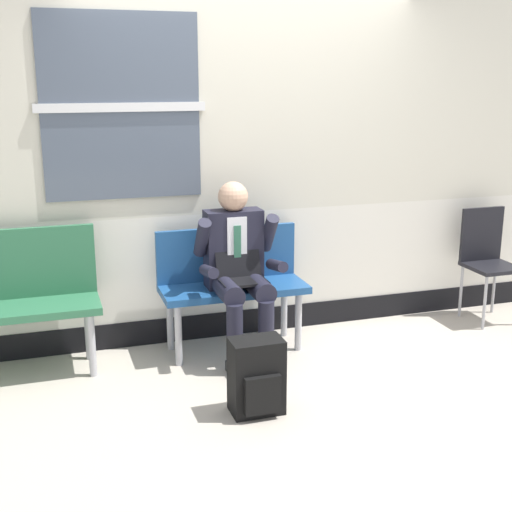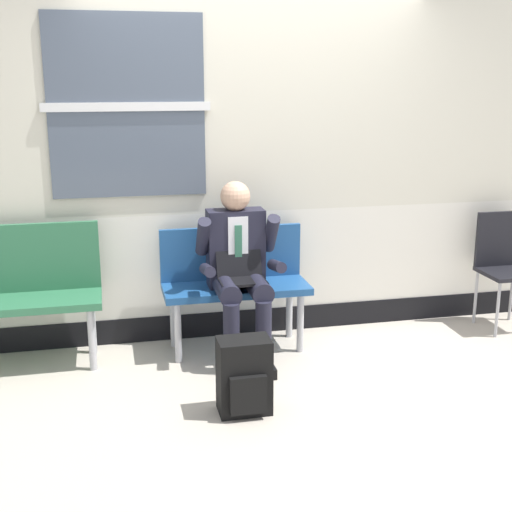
# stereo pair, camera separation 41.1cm
# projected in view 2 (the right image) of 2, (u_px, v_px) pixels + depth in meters

# --- Properties ---
(ground_plane) EXTENTS (18.00, 18.00, 0.00)m
(ground_plane) POSITION_uv_depth(u_px,v_px,m) (277.00, 369.00, 4.69)
(ground_plane) COLOR #B2A899
(station_wall) EXTENTS (6.78, 0.16, 2.71)m
(station_wall) POSITION_uv_depth(u_px,v_px,m) (252.00, 159.00, 5.06)
(station_wall) COLOR beige
(station_wall) RESTS_ON ground
(bench_with_person) EXTENTS (1.04, 0.42, 0.88)m
(bench_with_person) POSITION_uv_depth(u_px,v_px,m) (234.00, 278.00, 4.97)
(bench_with_person) COLOR navy
(bench_with_person) RESTS_ON ground
(person_seated) EXTENTS (0.57, 0.70, 1.24)m
(person_seated) POSITION_uv_depth(u_px,v_px,m) (239.00, 266.00, 4.75)
(person_seated) COLOR #1E1E2D
(person_seated) RESTS_ON ground
(backpack) EXTENTS (0.31, 0.24, 0.46)m
(backpack) POSITION_uv_depth(u_px,v_px,m) (244.00, 377.00, 4.03)
(backpack) COLOR black
(backpack) RESTS_ON ground
(folding_chair) EXTENTS (0.38, 0.38, 0.91)m
(folding_chair) POSITION_uv_depth(u_px,v_px,m) (503.00, 259.00, 5.38)
(folding_chair) COLOR black
(folding_chair) RESTS_ON ground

